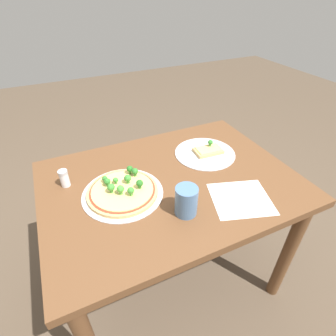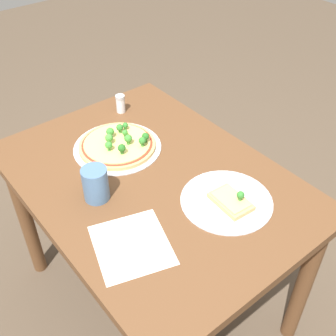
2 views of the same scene
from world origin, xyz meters
name	(u,v)px [view 1 (image 1 of 2)]	position (x,y,z in m)	size (l,w,h in m)	color
ground_plane	(170,274)	(0.00, 0.00, 0.00)	(8.00, 8.00, 0.00)	brown
dining_table	(170,198)	(0.00, 0.00, 0.62)	(1.08, 0.79, 0.72)	brown
pizza_tray_whole	(123,190)	(0.21, 0.00, 0.74)	(0.33, 0.33, 0.07)	silver
pizza_tray_slice	(206,152)	(-0.25, -0.12, 0.73)	(0.30, 0.30, 0.06)	silver
drinking_cup	(186,201)	(0.03, 0.20, 0.78)	(0.08, 0.08, 0.12)	#4C7099
condiment_shaker	(64,178)	(0.42, -0.15, 0.76)	(0.04, 0.04, 0.08)	silver
paper_menu	(241,199)	(-0.20, 0.23, 0.72)	(0.23, 0.21, 0.00)	white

